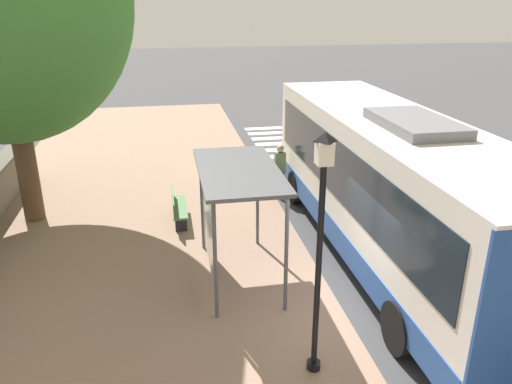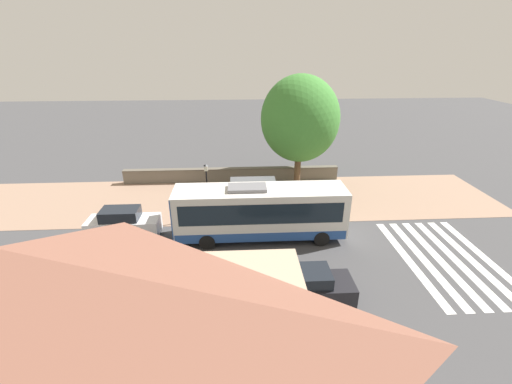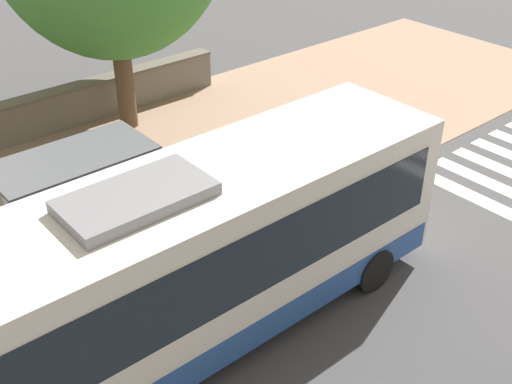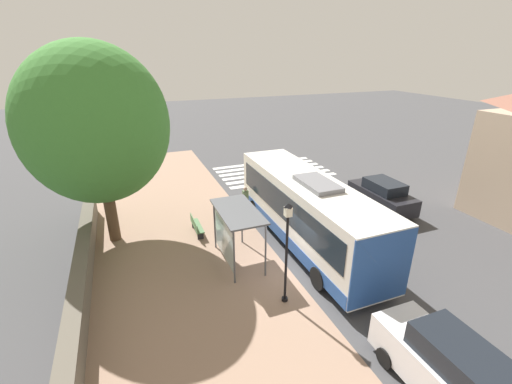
{
  "view_description": "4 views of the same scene",
  "coord_description": "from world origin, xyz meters",
  "px_view_note": "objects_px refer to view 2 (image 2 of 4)",
  "views": [
    {
      "loc": [
        -3.38,
        -8.37,
        6.07
      ],
      "look_at": [
        -1.12,
        3.76,
        1.26
      ],
      "focal_mm": 35.0,
      "sensor_mm": 36.0,
      "label": 1
    },
    {
      "loc": [
        21.68,
        0.57,
        11.98
      ],
      "look_at": [
        -0.12,
        1.8,
        2.49
      ],
      "focal_mm": 24.0,
      "sensor_mm": 36.0,
      "label": 2
    },
    {
      "loc": [
        9.61,
        -2.97,
        9.07
      ],
      "look_at": [
        0.41,
        4.8,
        1.61
      ],
      "focal_mm": 45.0,
      "sensor_mm": 36.0,
      "label": 3
    },
    {
      "loc": [
        -6.18,
        -11.43,
        9.21
      ],
      "look_at": [
        0.18,
        4.72,
        2.06
      ],
      "focal_mm": 24.0,
      "sensor_mm": 36.0,
      "label": 4
    }
  ],
  "objects_px": {
    "parked_car_far_lane": "(307,287)",
    "shade_tree": "(300,119)",
    "pedestrian": "(320,211)",
    "parked_car_behind_bus": "(123,224)",
    "bus": "(260,211)",
    "street_lamp_near": "(207,187)",
    "bench": "(294,199)",
    "bus_shelter": "(253,185)"
  },
  "relations": [
    {
      "from": "bench",
      "to": "street_lamp_near",
      "type": "distance_m",
      "value": 7.29
    },
    {
      "from": "bus_shelter",
      "to": "shade_tree",
      "type": "height_order",
      "value": "shade_tree"
    },
    {
      "from": "street_lamp_near",
      "to": "parked_car_far_lane",
      "type": "height_order",
      "value": "street_lamp_near"
    },
    {
      "from": "bench",
      "to": "parked_car_far_lane",
      "type": "relative_size",
      "value": 0.39
    },
    {
      "from": "pedestrian",
      "to": "parked_car_far_lane",
      "type": "xyz_separation_m",
      "value": [
        8.11,
        -2.51,
        -0.1
      ]
    },
    {
      "from": "bus",
      "to": "street_lamp_near",
      "type": "relative_size",
      "value": 2.6
    },
    {
      "from": "bus_shelter",
      "to": "bench",
      "type": "height_order",
      "value": "bus_shelter"
    },
    {
      "from": "street_lamp_near",
      "to": "shade_tree",
      "type": "relative_size",
      "value": 0.44
    },
    {
      "from": "street_lamp_near",
      "to": "bus",
      "type": "bearing_deg",
      "value": 51.22
    },
    {
      "from": "bench",
      "to": "street_lamp_near",
      "type": "height_order",
      "value": "street_lamp_near"
    },
    {
      "from": "pedestrian",
      "to": "parked_car_far_lane",
      "type": "height_order",
      "value": "parked_car_far_lane"
    },
    {
      "from": "shade_tree",
      "to": "parked_car_far_lane",
      "type": "relative_size",
      "value": 2.18
    },
    {
      "from": "parked_car_far_lane",
      "to": "shade_tree",
      "type": "bearing_deg",
      "value": 172.31
    },
    {
      "from": "bench",
      "to": "bus",
      "type": "bearing_deg",
      "value": -31.75
    },
    {
      "from": "shade_tree",
      "to": "parked_car_far_lane",
      "type": "distance_m",
      "value": 16.52
    },
    {
      "from": "street_lamp_near",
      "to": "bus_shelter",
      "type": "bearing_deg",
      "value": 105.84
    },
    {
      "from": "street_lamp_near",
      "to": "parked_car_behind_bus",
      "type": "height_order",
      "value": "street_lamp_near"
    },
    {
      "from": "bus_shelter",
      "to": "pedestrian",
      "type": "height_order",
      "value": "bus_shelter"
    },
    {
      "from": "bench",
      "to": "shade_tree",
      "type": "distance_m",
      "value": 7.01
    },
    {
      "from": "bus_shelter",
      "to": "parked_car_behind_bus",
      "type": "height_order",
      "value": "bus_shelter"
    },
    {
      "from": "pedestrian",
      "to": "street_lamp_near",
      "type": "bearing_deg",
      "value": -98.88
    },
    {
      "from": "shade_tree",
      "to": "pedestrian",
      "type": "bearing_deg",
      "value": 3.08
    },
    {
      "from": "pedestrian",
      "to": "parked_car_far_lane",
      "type": "bearing_deg",
      "value": -17.17
    },
    {
      "from": "bus_shelter",
      "to": "street_lamp_near",
      "type": "bearing_deg",
      "value": -74.16
    },
    {
      "from": "bus_shelter",
      "to": "street_lamp_near",
      "type": "distance_m",
      "value": 3.49
    },
    {
      "from": "bus",
      "to": "pedestrian",
      "type": "bearing_deg",
      "value": 110.33
    },
    {
      "from": "bus",
      "to": "parked_car_far_lane",
      "type": "bearing_deg",
      "value": 16.62
    },
    {
      "from": "street_lamp_near",
      "to": "parked_car_far_lane",
      "type": "distance_m",
      "value": 11.0
    },
    {
      "from": "pedestrian",
      "to": "bench",
      "type": "xyz_separation_m",
      "value": [
        -3.33,
        -1.36,
        -0.55
      ]
    },
    {
      "from": "pedestrian",
      "to": "parked_car_behind_bus",
      "type": "height_order",
      "value": "parked_car_behind_bus"
    },
    {
      "from": "bus",
      "to": "bus_shelter",
      "type": "xyz_separation_m",
      "value": [
        -3.85,
        -0.27,
        0.27
      ]
    },
    {
      "from": "pedestrian",
      "to": "bench",
      "type": "bearing_deg",
      "value": -157.78
    },
    {
      "from": "bus_shelter",
      "to": "shade_tree",
      "type": "relative_size",
      "value": 0.35
    },
    {
      "from": "bus",
      "to": "shade_tree",
      "type": "relative_size",
      "value": 1.13
    },
    {
      "from": "bench",
      "to": "shade_tree",
      "type": "height_order",
      "value": "shade_tree"
    },
    {
      "from": "pedestrian",
      "to": "parked_car_behind_bus",
      "type": "relative_size",
      "value": 0.38
    },
    {
      "from": "shade_tree",
      "to": "parked_car_behind_bus",
      "type": "bearing_deg",
      "value": -56.55
    },
    {
      "from": "street_lamp_near",
      "to": "parked_car_behind_bus",
      "type": "relative_size",
      "value": 0.91
    },
    {
      "from": "bus_shelter",
      "to": "bench",
      "type": "distance_m",
      "value": 3.92
    },
    {
      "from": "bus",
      "to": "bus_shelter",
      "type": "bearing_deg",
      "value": -176.05
    },
    {
      "from": "shade_tree",
      "to": "street_lamp_near",
      "type": "bearing_deg",
      "value": -50.94
    },
    {
      "from": "bench",
      "to": "parked_car_behind_bus",
      "type": "distance_m",
      "value": 12.93
    }
  ]
}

